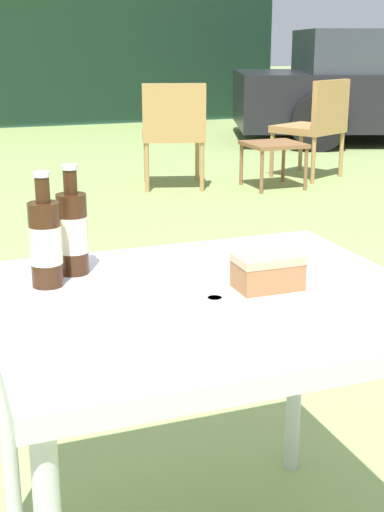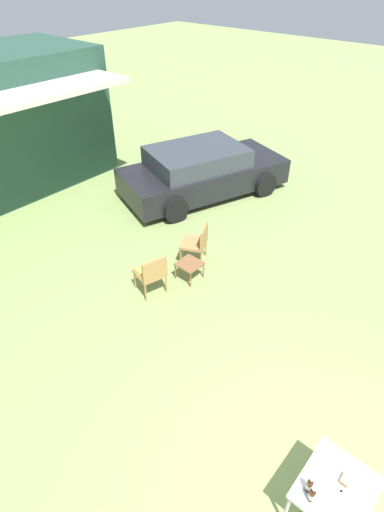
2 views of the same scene
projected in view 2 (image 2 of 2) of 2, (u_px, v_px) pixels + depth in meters
name	position (u px, v px, depth m)	size (l,w,h in m)	color
parked_car	(202.00, 171.00, 10.43)	(4.65, 3.16, 1.29)	black
wicker_chair_cushioned	(151.00, 272.00, 7.36)	(0.61, 0.61, 0.85)	#B2844C
wicker_chair_plain	(197.00, 241.00, 8.13)	(0.66, 0.66, 0.85)	#B2844C
garden_side_table	(189.00, 265.00, 7.78)	(0.44, 0.44, 0.37)	brown
patio_table	(336.00, 490.00, 4.24)	(0.85, 0.73, 0.68)	silver
cake_on_plate	(345.00, 481.00, 4.22)	(0.22, 0.22, 0.08)	silver
cola_bottle_near	(309.00, 486.00, 4.13)	(0.07, 0.07, 0.23)	#381E0F
cola_bottle_far	(312.00, 495.00, 4.06)	(0.07, 0.07, 0.23)	#381E0F
fork	(343.00, 487.00, 4.20)	(0.16, 0.05, 0.01)	silver
loose_bottle_cap	(341.00, 491.00, 4.17)	(0.03, 0.03, 0.01)	silver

